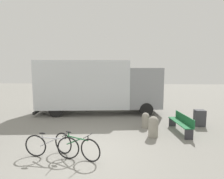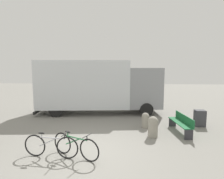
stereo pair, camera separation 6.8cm
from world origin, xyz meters
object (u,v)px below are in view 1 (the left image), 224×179
bicycle_middle (76,146)px  delivery_truck (98,85)px  bollard_far_bench (146,120)px  park_bench (181,122)px  bicycle_near (52,146)px  utility_box (200,118)px  bollard_near_bench (153,126)px

bicycle_middle → delivery_truck: bearing=116.3°
bicycle_middle → bollard_far_bench: bearing=74.9°
park_bench → bicycle_near: size_ratio=1.01×
delivery_truck → bicycle_near: 6.16m
bicycle_near → utility_box: size_ratio=2.25×
bollard_far_bench → utility_box: bearing=9.2°
park_bench → bollard_near_bench: (-1.34, -0.63, 0.01)m
bicycle_near → bicycle_middle: (0.76, 0.07, 0.00)m
park_bench → bollard_far_bench: size_ratio=2.49×
delivery_truck → bollard_far_bench: bearing=-51.7°
bicycle_near → bollard_near_bench: bollard_near_bench is taller
bollard_near_bench → bicycle_near: bearing=-150.1°
park_bench → bicycle_middle: (-4.06, -2.56, -0.07)m
bicycle_near → bicycle_middle: same height
park_bench → bicycle_near: (-4.82, -2.63, -0.07)m
delivery_truck → bicycle_near: bearing=-101.4°
park_bench → utility_box: 1.52m
utility_box → bollard_far_bench: bearing=-170.8°
bicycle_near → utility_box: (6.00, 3.59, 0.02)m
delivery_truck → park_bench: size_ratio=4.32×
park_bench → bollard_near_bench: bollard_near_bench is taller
bicycle_near → bollard_far_bench: bicycle_near is taller
park_bench → utility_box: bearing=-57.2°
bollard_far_bench → delivery_truck: bearing=134.3°
bicycle_near → bollard_near_bench: bearing=34.3°
delivery_truck → bicycle_middle: 6.06m
delivery_truck → bicycle_near: delivery_truck is taller
bicycle_near → bollard_far_bench: 4.57m
bicycle_near → utility_box: bearing=35.3°
delivery_truck → park_bench: delivery_truck is taller
bollard_near_bench → bollard_far_bench: bollard_near_bench is taller
bollard_near_bench → utility_box: size_ratio=1.08×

